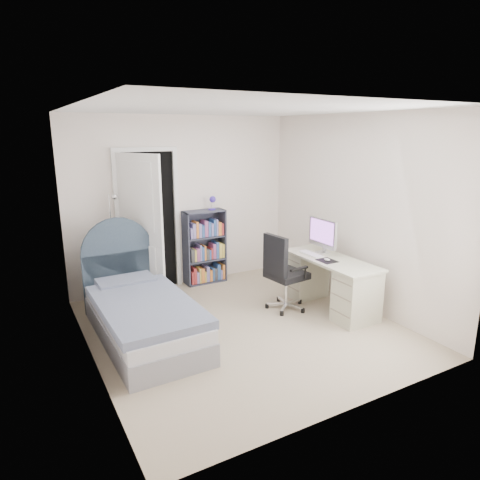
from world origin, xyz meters
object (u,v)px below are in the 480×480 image
nightstand (114,276)px  floor_lamp (115,257)px  bed (141,313)px  office_chair (282,269)px  bookcase (205,249)px  desk (330,281)px

nightstand → floor_lamp: bearing=41.0°
nightstand → bed: bearing=-89.0°
office_chair → floor_lamp: bearing=141.4°
bookcase → office_chair: size_ratio=1.31×
nightstand → office_chair: bearing=-37.1°
nightstand → floor_lamp: size_ratio=0.37×
floor_lamp → desk: 2.91m
bookcase → desk: bearing=-59.5°
bookcase → office_chair: 1.52m
bookcase → floor_lamp: bearing=-178.5°
nightstand → bookcase: 1.42m
bed → nightstand: 1.22m
floor_lamp → desk: size_ratio=1.06×
bed → bookcase: 1.91m
floor_lamp → bookcase: floor_lamp is taller
bed → floor_lamp: bearing=88.9°
bed → floor_lamp: 1.29m
floor_lamp → bed: bearing=-91.1°
nightstand → floor_lamp: (0.04, 0.04, 0.25)m
bed → desk: (2.39, -0.41, 0.10)m
bookcase → desk: size_ratio=0.96×
bed → office_chair: size_ratio=1.97×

